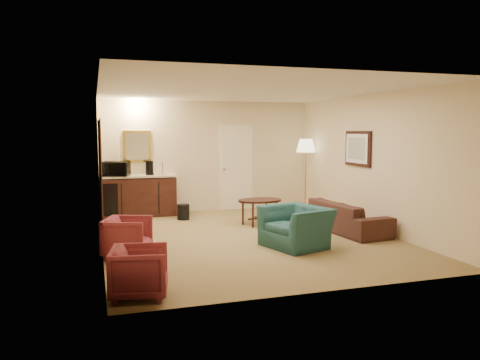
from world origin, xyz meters
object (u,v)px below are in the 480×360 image
(coffee_maker, at_px, (149,168))
(wetbar_cabinet, at_px, (139,196))
(rose_chair_far, at_px, (140,269))
(waste_bin, at_px, (183,212))
(sofa, at_px, (346,211))
(teal_armchair, at_px, (296,220))
(microwave, at_px, (115,167))
(coffee_table, at_px, (260,212))
(floor_lamp, at_px, (306,175))
(rose_chair_near, at_px, (128,235))

(coffee_maker, bearing_deg, wetbar_cabinet, 175.73)
(rose_chair_far, distance_m, waste_bin, 4.71)
(wetbar_cabinet, bearing_deg, sofa, -37.83)
(wetbar_cabinet, bearing_deg, waste_bin, -39.89)
(teal_armchair, bearing_deg, microwave, -160.43)
(sofa, height_order, coffee_table, sofa)
(coffee_table, relative_size, microwave, 1.57)
(sofa, relative_size, teal_armchair, 1.91)
(floor_lamp, bearing_deg, teal_armchair, -117.60)
(rose_chair_near, relative_size, coffee_table, 0.73)
(sofa, bearing_deg, waste_bin, 47.20)
(wetbar_cabinet, relative_size, teal_armchair, 1.61)
(teal_armchair, bearing_deg, waste_bin, -172.83)
(waste_bin, distance_m, microwave, 1.79)
(rose_chair_far, relative_size, coffee_table, 0.71)
(teal_armchair, distance_m, microwave, 4.52)
(coffee_table, bearing_deg, rose_chair_far, -127.77)
(rose_chair_near, bearing_deg, sofa, -61.94)
(floor_lamp, distance_m, coffee_maker, 3.65)
(teal_armchair, relative_size, floor_lamp, 0.59)
(floor_lamp, bearing_deg, wetbar_cabinet, 173.03)
(teal_armchair, relative_size, waste_bin, 3.08)
(rose_chair_far, bearing_deg, coffee_table, -27.72)
(floor_lamp, bearing_deg, sofa, -96.14)
(teal_armchair, height_order, floor_lamp, floor_lamp)
(rose_chair_near, distance_m, coffee_maker, 3.53)
(microwave, bearing_deg, sofa, -15.66)
(coffee_table, xyz_separation_m, coffee_maker, (-2.01, 1.71, 0.82))
(coffee_maker, bearing_deg, sofa, -40.26)
(teal_armchair, distance_m, rose_chair_far, 3.13)
(rose_chair_far, distance_m, coffee_maker, 5.32)
(floor_lamp, distance_m, microwave, 4.38)
(microwave, xyz_separation_m, coffee_maker, (0.74, 0.05, -0.04))
(wetbar_cabinet, xyz_separation_m, waste_bin, (0.86, -0.72, -0.29))
(rose_chair_near, relative_size, coffee_maker, 2.08)
(sofa, relative_size, microwave, 3.37)
(rose_chair_far, bearing_deg, microwave, 10.32)
(microwave, bearing_deg, coffee_table, -13.06)
(teal_armchair, relative_size, rose_chair_near, 1.54)
(waste_bin, bearing_deg, teal_armchair, -65.17)
(rose_chair_near, xyz_separation_m, waste_bin, (1.35, 2.67, -0.17))
(rose_chair_near, bearing_deg, rose_chair_far, -159.93)
(floor_lamp, xyz_separation_m, coffee_maker, (-3.61, 0.46, 0.22))
(sofa, bearing_deg, floor_lamp, -11.78)
(waste_bin, distance_m, coffee_maker, 1.31)
(coffee_table, bearing_deg, rose_chair_near, -148.58)
(teal_armchair, height_order, coffee_table, teal_armchair)
(wetbar_cabinet, distance_m, sofa, 4.56)
(rose_chair_far, height_order, floor_lamp, floor_lamp)
(microwave, distance_m, coffee_maker, 0.74)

